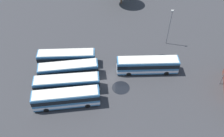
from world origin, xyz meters
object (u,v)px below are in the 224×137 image
Objects in this scene: bus_row0_slot1 at (67,84)px; lamp_post_near_entrance at (169,26)px; bus_row0_slot2 at (69,70)px; bus_row0_slot3 at (67,58)px; bus_row0_slot0 at (66,98)px; bus_row1_slot2 at (147,65)px.

bus_row0_slot1 is 26.13m from lamp_post_near_entrance.
lamp_post_near_entrance is (22.02, 10.15, 3.12)m from bus_row0_slot2.
bus_row0_slot3 is 23.89m from lamp_post_near_entrance.
lamp_post_near_entrance reaches higher than bus_row0_slot3.
lamp_post_near_entrance is (22.79, 6.45, 3.12)m from bus_row0_slot3.
bus_row0_slot0 is 0.97× the size of bus_row1_slot2.
bus_row1_slot2 is at bearing 3.52° from bus_row0_slot2.
bus_row0_slot2 is at bearing -78.30° from bus_row0_slot3.
bus_row0_slot0 and bus_row0_slot1 have the same top height.
bus_row1_slot2 is at bearing -122.69° from lamp_post_near_entrance.
lamp_post_near_entrance is (21.97, 13.79, 3.12)m from bus_row0_slot1.
bus_row0_slot1 is at bearing -89.20° from bus_row0_slot2.
bus_row0_slot1 and bus_row0_slot2 have the same top height.
bus_row0_slot2 is 1.00× the size of bus_row0_slot3.
bus_row0_slot1 and bus_row0_slot3 have the same top height.
bus_row0_slot3 is at bearing 95.35° from bus_row0_slot0.
bus_row0_slot1 is 7.38m from bus_row0_slot3.
bus_row1_slot2 is at bearing 27.01° from bus_row0_slot0.
bus_row0_slot2 is (-0.05, 3.64, -0.00)m from bus_row0_slot1.
bus_row0_slot3 is (-0.82, 7.34, -0.00)m from bus_row0_slot1.
bus_row0_slot1 and bus_row1_slot2 have the same top height.
lamp_post_near_entrance is at bearing 38.40° from bus_row0_slot0.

